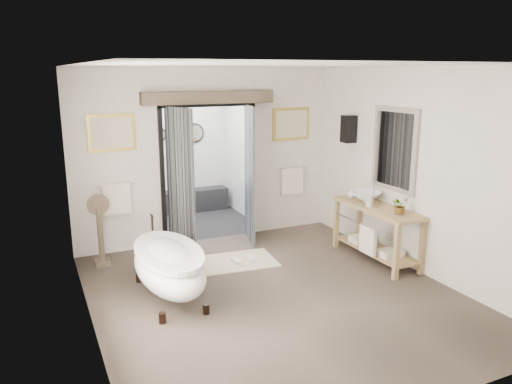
% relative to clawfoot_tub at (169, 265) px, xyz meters
% --- Properties ---
extents(ground_plane, '(5.00, 5.00, 0.00)m').
position_rel_clawfoot_tub_xyz_m(ground_plane, '(1.25, -0.53, -0.43)').
color(ground_plane, brown).
extents(room_shell, '(4.52, 5.02, 2.91)m').
position_rel_clawfoot_tub_xyz_m(room_shell, '(1.21, -0.65, 1.43)').
color(room_shell, silver).
rests_on(room_shell, ground_plane).
extents(shower_room, '(2.22, 2.01, 2.51)m').
position_rel_clawfoot_tub_xyz_m(shower_room, '(1.25, 3.46, 0.47)').
color(shower_room, black).
rests_on(shower_room, ground_plane).
extents(back_wall_dressing, '(3.82, 0.79, 2.52)m').
position_rel_clawfoot_tub_xyz_m(back_wall_dressing, '(1.25, 1.78, 1.13)').
color(back_wall_dressing, black).
rests_on(back_wall_dressing, ground_plane).
extents(clawfoot_tub, '(0.81, 1.80, 0.88)m').
position_rel_clawfoot_tub_xyz_m(clawfoot_tub, '(0.00, 0.00, 0.00)').
color(clawfoot_tub, black).
rests_on(clawfoot_tub, ground_plane).
extents(vanity, '(0.57, 1.60, 0.85)m').
position_rel_clawfoot_tub_xyz_m(vanity, '(3.20, -0.05, 0.07)').
color(vanity, tan).
rests_on(vanity, ground_plane).
extents(pedestal_mirror, '(0.32, 0.21, 1.10)m').
position_rel_clawfoot_tub_xyz_m(pedestal_mirror, '(-0.63, 1.50, 0.04)').
color(pedestal_mirror, brown).
rests_on(pedestal_mirror, ground_plane).
extents(rug, '(1.28, 0.92, 0.01)m').
position_rel_clawfoot_tub_xyz_m(rug, '(1.23, 0.76, -0.42)').
color(rug, beige).
rests_on(rug, ground_plane).
extents(slippers, '(0.33, 0.25, 0.05)m').
position_rel_clawfoot_tub_xyz_m(slippers, '(1.33, 0.72, -0.39)').
color(slippers, white).
rests_on(slippers, rug).
extents(basin, '(0.54, 0.54, 0.16)m').
position_rel_clawfoot_tub_xyz_m(basin, '(3.23, 0.26, 0.50)').
color(basin, white).
rests_on(basin, vanity).
extents(plant, '(0.24, 0.21, 0.27)m').
position_rel_clawfoot_tub_xyz_m(plant, '(3.24, -0.50, 0.55)').
color(plant, gray).
rests_on(plant, vanity).
extents(soap_bottle_a, '(0.10, 0.10, 0.17)m').
position_rel_clawfoot_tub_xyz_m(soap_bottle_a, '(3.11, 0.00, 0.51)').
color(soap_bottle_a, gray).
rests_on(soap_bottle_a, vanity).
extents(soap_bottle_b, '(0.15, 0.15, 0.16)m').
position_rel_clawfoot_tub_xyz_m(soap_bottle_b, '(3.17, 0.55, 0.50)').
color(soap_bottle_b, gray).
rests_on(soap_bottle_b, vanity).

